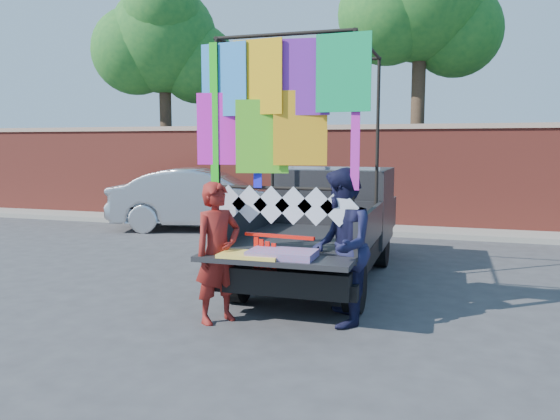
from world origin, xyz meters
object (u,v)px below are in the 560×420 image
(pickup_truck, at_px, (329,221))
(man, at_px, (341,247))
(woman, at_px, (218,253))
(sedan, at_px, (206,199))

(pickup_truck, relative_size, man, 2.91)
(pickup_truck, relative_size, woman, 3.21)
(sedan, distance_m, woman, 7.24)
(sedan, relative_size, woman, 2.73)
(sedan, xyz_separation_m, man, (4.61, -6.14, 0.17))
(pickup_truck, xyz_separation_m, woman, (-0.71, -2.97, -0.01))
(man, bearing_deg, pickup_truck, -177.50)
(pickup_truck, xyz_separation_m, man, (0.71, -2.62, 0.07))
(woman, height_order, man, man)
(sedan, xyz_separation_m, woman, (3.20, -6.50, 0.08))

